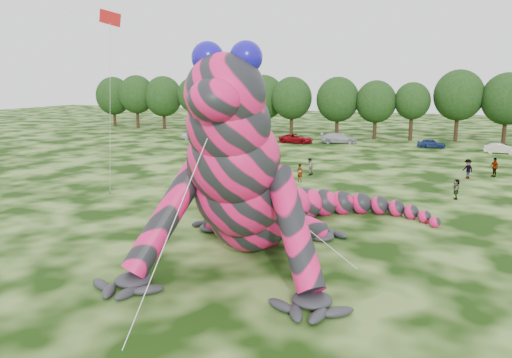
{
  "coord_description": "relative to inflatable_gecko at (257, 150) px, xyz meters",
  "views": [
    {
      "loc": [
        7.6,
        -20.83,
        9.21
      ],
      "look_at": [
        -2.06,
        3.02,
        4.0
      ],
      "focal_mm": 35.0,
      "sensor_mm": 36.0,
      "label": 1
    }
  ],
  "objects": [
    {
      "name": "tree_4",
      "position": [
        -27.25,
        54.69,
        -0.88
      ],
      "size": [
        6.22,
        5.6,
        9.06
      ],
      "primitive_type": null,
      "color": "black",
      "rests_on": "ground"
    },
    {
      "name": "spectator_0",
      "position": [
        -2.9,
        17.58,
        -4.56
      ],
      "size": [
        0.73,
        0.63,
        1.7
      ],
      "primitive_type": "imported",
      "rotation": [
        0.0,
        0.0,
        2.69
      ],
      "color": "gray",
      "rests_on": "ground"
    },
    {
      "name": "tree_1",
      "position": [
        -45.97,
        54.03,
        -0.5
      ],
      "size": [
        6.74,
        6.07,
        9.81
      ],
      "primitive_type": null,
      "color": "black",
      "rests_on": "ground"
    },
    {
      "name": "car_2",
      "position": [
        -11.49,
        43.75,
        -4.73
      ],
      "size": [
        4.89,
        2.3,
        1.35
      ],
      "primitive_type": "imported",
      "rotation": [
        0.0,
        0.0,
        1.56
      ],
      "color": "maroon",
      "rests_on": "ground"
    },
    {
      "name": "ground",
      "position": [
        2.39,
        -4.02,
        -5.4
      ],
      "size": [
        240.0,
        240.0,
        0.0
      ],
      "primitive_type": "plane",
      "color": "#16330A",
      "rests_on": "ground"
    },
    {
      "name": "tree_5",
      "position": [
        -20.73,
        54.41,
        -0.51
      ],
      "size": [
        7.16,
        6.44,
        9.8
      ],
      "primitive_type": null,
      "color": "black",
      "rests_on": "ground"
    },
    {
      "name": "car_3",
      "position": [
        -5.8,
        45.9,
        -4.66
      ],
      "size": [
        5.49,
        3.13,
        1.5
      ],
      "primitive_type": "imported",
      "rotation": [
        0.0,
        0.0,
        1.78
      ],
      "color": "#A4A8AE",
      "rests_on": "ground"
    },
    {
      "name": "tree_8",
      "position": [
        -1.83,
        52.96,
        -0.93
      ],
      "size": [
        6.14,
        5.53,
        8.94
      ],
      "primitive_type": null,
      "color": "black",
      "rests_on": "ground"
    },
    {
      "name": "tree_2",
      "position": [
        -40.63,
        54.74,
        -0.58
      ],
      "size": [
        7.04,
        6.34,
        9.64
      ],
      "primitive_type": null,
      "color": "black",
      "rests_on": "ground"
    },
    {
      "name": "tree_11",
      "position": [
        16.17,
        54.17,
        -0.37
      ],
      "size": [
        7.01,
        6.31,
        10.07
      ],
      "primitive_type": null,
      "color": "black",
      "rests_on": "ground"
    },
    {
      "name": "spectator_5",
      "position": [
        10.23,
        15.87,
        -4.61
      ],
      "size": [
        0.59,
        1.5,
        1.58
      ],
      "primitive_type": "imported",
      "rotation": [
        0.0,
        0.0,
        4.8
      ],
      "color": "gray",
      "rests_on": "ground"
    },
    {
      "name": "flying_kite",
      "position": [
        -12.07,
        3.59,
        6.84
      ],
      "size": [
        4.83,
        4.36,
        14.26
      ],
      "color": "red",
      "rests_on": "ground"
    },
    {
      "name": "tree_10",
      "position": [
        9.79,
        54.56,
        -0.15
      ],
      "size": [
        7.09,
        6.38,
        10.5
      ],
      "primitive_type": null,
      "color": "black",
      "rests_on": "ground"
    },
    {
      "name": "tree_0",
      "position": [
        -52.17,
        55.21,
        -0.65
      ],
      "size": [
        6.91,
        6.22,
        9.51
      ],
      "primitive_type": null,
      "color": "black",
      "rests_on": "ground"
    },
    {
      "name": "car_0",
      "position": [
        -27.16,
        41.99,
        -4.72
      ],
      "size": [
        4.17,
        2.02,
        1.37
      ],
      "primitive_type": "imported",
      "rotation": [
        0.0,
        0.0,
        1.67
      ],
      "color": "white",
      "rests_on": "ground"
    },
    {
      "name": "car_1",
      "position": [
        -22.15,
        43.26,
        -4.71
      ],
      "size": [
        4.35,
        1.94,
        1.39
      ],
      "primitive_type": "imported",
      "rotation": [
        0.0,
        0.0,
        1.46
      ],
      "color": "black",
      "rests_on": "ground"
    },
    {
      "name": "tree_7",
      "position": [
        -7.69,
        52.78,
        -0.67
      ],
      "size": [
        6.68,
        6.01,
        9.48
      ],
      "primitive_type": null,
      "color": "black",
      "rests_on": "ground"
    },
    {
      "name": "spectator_3",
      "position": [
        13.51,
        26.87,
        -4.49
      ],
      "size": [
        0.98,
        1.14,
        1.84
      ],
      "primitive_type": "imported",
      "rotation": [
        0.0,
        0.0,
        5.31
      ],
      "color": "gray",
      "rests_on": "ground"
    },
    {
      "name": "spectator_1",
      "position": [
        -3.01,
        21.03,
        -4.57
      ],
      "size": [
        0.85,
        0.97,
        1.67
      ],
      "primitive_type": "imported",
      "rotation": [
        0.0,
        0.0,
        4.39
      ],
      "color": "gray",
      "rests_on": "ground"
    },
    {
      "name": "spectator_4",
      "position": [
        -14.66,
        31.58,
        -4.46
      ],
      "size": [
        0.76,
        1.02,
        1.89
      ],
      "primitive_type": "imported",
      "rotation": [
        0.0,
        0.0,
        1.39
      ],
      "color": "gray",
      "rests_on": "ground"
    },
    {
      "name": "tree_6",
      "position": [
        -15.17,
        52.66,
        -0.66
      ],
      "size": [
        6.52,
        5.86,
        9.49
      ],
      "primitive_type": null,
      "color": "black",
      "rests_on": "ground"
    },
    {
      "name": "car_5",
      "position": [
        15.12,
        43.56,
        -4.77
      ],
      "size": [
        3.87,
        1.42,
        1.27
      ],
      "primitive_type": "imported",
      "rotation": [
        0.0,
        0.0,
        1.59
      ],
      "color": "beige",
      "rests_on": "ground"
    },
    {
      "name": "inflatable_gecko",
      "position": [
        0.0,
        0.0,
        0.0
      ],
      "size": [
        20.82,
        23.77,
        10.81
      ],
      "primitive_type": null,
      "rotation": [
        0.0,
        0.0,
        0.13
      ],
      "color": "#E9165E",
      "rests_on": "ground"
    },
    {
      "name": "spectator_2",
      "position": [
        11.15,
        24.97,
        -4.49
      ],
      "size": [
        1.3,
        1.34,
        1.83
      ],
      "primitive_type": "imported",
      "rotation": [
        0.0,
        0.0,
        5.44
      ],
      "color": "gray",
      "rests_on": "ground"
    },
    {
      "name": "car_4",
      "position": [
        6.85,
        45.66,
        -4.78
      ],
      "size": [
        3.77,
        1.76,
        1.25
      ],
      "primitive_type": "imported",
      "rotation": [
        0.0,
        0.0,
        1.65
      ],
      "color": "navy",
      "rests_on": "ground"
    },
    {
      "name": "tree_3",
      "position": [
        -33.33,
        53.05,
        -0.68
      ],
      "size": [
        5.81,
        5.23,
        9.44
      ],
      "primitive_type": null,
      "color": "black",
      "rests_on": "ground"
    },
    {
      "name": "tree_9",
      "position": [
        3.45,
        53.32,
        -1.07
      ],
      "size": [
        5.27,
        4.74,
        8.68
      ],
      "primitive_type": null,
      "color": "black",
      "rests_on": "ground"
    }
  ]
}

